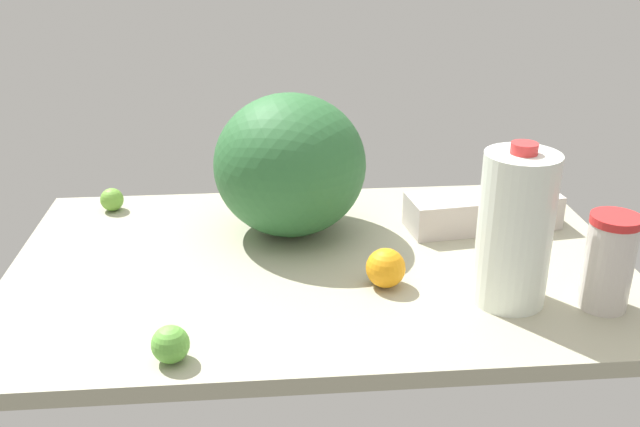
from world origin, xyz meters
TOP-DOWN VIEW (x-y plane):
  - countertop at (0.00, 0.00)cm, footprint 120.00×76.00cm
  - tumbler_cup at (47.23, -21.65)cm, footprint 8.44×8.44cm
  - watermelon at (-4.99, 14.78)cm, footprint 31.51×31.51cm
  - milk_jug at (31.60, -18.01)cm, footprint 12.67×12.67cm
  - egg_carton at (36.39, 13.26)cm, footprint 33.74×14.66cm
  - lime_far_back at (-45.13, 29.32)cm, footprint 5.24×5.24cm
  - lime_beside_bowl at (-25.43, -31.79)cm, footprint 5.88×5.88cm
  - orange_by_jug at (11.00, -11.23)cm, footprint 7.27×7.27cm

SIDE VIEW (x-z plane):
  - countertop at x=0.00cm, z-range 0.00..3.00cm
  - lime_far_back at x=-45.13cm, z-range 3.00..8.24cm
  - lime_beside_bowl at x=-25.43cm, z-range 3.00..8.88cm
  - orange_by_jug at x=11.00cm, z-range 3.00..10.27cm
  - egg_carton at x=36.39cm, z-range 3.00..10.33cm
  - tumbler_cup at x=47.23cm, z-range 3.04..20.11cm
  - milk_jug at x=31.60cm, z-range 2.22..31.08cm
  - watermelon at x=-4.99cm, z-range 3.00..32.63cm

